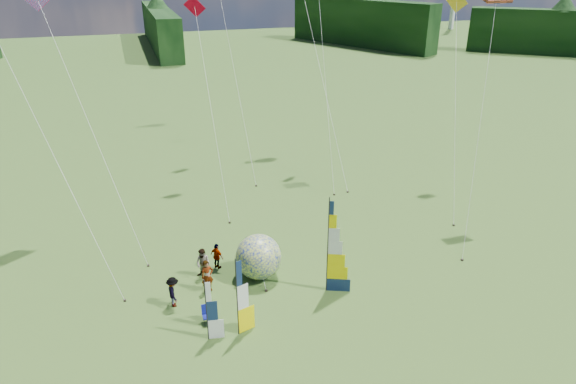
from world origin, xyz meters
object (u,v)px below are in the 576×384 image
object	(u,v)px
feather_banner_main	(328,248)
side_banner_left	(237,299)
spectator_a	(207,276)
side_banner_far	(207,311)
bol_inflatable	(258,257)
camp_chair	(208,315)
spectator_b	(203,264)
spectator_c	(173,292)
spectator_d	(217,256)
kite_whale	(319,56)

from	to	relation	value
feather_banner_main	side_banner_left	distance (m)	5.50
feather_banner_main	spectator_a	bearing A→B (deg)	-175.19
feather_banner_main	spectator_a	size ratio (longest dim) A/B	2.88
side_banner_left	side_banner_far	world-z (taller)	side_banner_left
bol_inflatable	side_banner_left	bearing A→B (deg)	-116.03
spectator_a	camp_chair	world-z (taller)	spectator_a
bol_inflatable	spectator_b	world-z (taller)	bol_inflatable
feather_banner_main	camp_chair	xyz separation A→B (m)	(-6.32, -0.71, -2.14)
bol_inflatable	spectator_b	size ratio (longest dim) A/B	1.43
spectator_c	spectator_d	size ratio (longest dim) A/B	1.06
bol_inflatable	camp_chair	xyz separation A→B (m)	(-3.31, -3.07, -0.77)
feather_banner_main	side_banner_far	xyz separation A→B (m)	(-6.50, -1.87, -1.05)
spectator_a	spectator_b	bearing A→B (deg)	78.34
side_banner_far	spectator_d	xyz separation A→B (m)	(1.49, 5.72, -0.78)
camp_chair	spectator_b	bearing A→B (deg)	82.76
feather_banner_main	spectator_b	size ratio (longest dim) A/B	3.01
bol_inflatable	feather_banner_main	bearing A→B (deg)	-38.08
spectator_d	spectator_a	bearing A→B (deg)	120.56
spectator_b	side_banner_left	bearing A→B (deg)	-43.38
camp_chair	side_banner_far	bearing A→B (deg)	-99.33
side_banner_left	camp_chair	xyz separation A→B (m)	(-1.22, 1.23, -1.49)
side_banner_far	spectator_d	world-z (taller)	side_banner_far
spectator_b	spectator_d	distance (m)	1.09
feather_banner_main	spectator_a	distance (m)	6.39
feather_banner_main	kite_whale	distance (m)	19.63
spectator_d	kite_whale	world-z (taller)	kite_whale
bol_inflatable	kite_whale	bearing A→B (deg)	59.09
spectator_d	bol_inflatable	bearing A→B (deg)	-162.44
side_banner_left	camp_chair	world-z (taller)	side_banner_left
spectator_c	spectator_d	xyz separation A→B (m)	(2.69, 2.72, -0.05)
spectator_a	kite_whale	bearing A→B (deg)	41.02
spectator_c	spectator_d	world-z (taller)	spectator_c
camp_chair	kite_whale	distance (m)	23.65
bol_inflatable	kite_whale	distance (m)	19.31
bol_inflatable	camp_chair	bearing A→B (deg)	-137.18
side_banner_left	kite_whale	bearing A→B (deg)	43.56
side_banner_left	spectator_d	xyz separation A→B (m)	(0.10, 5.79, -1.18)
spectator_c	camp_chair	bearing A→B (deg)	-147.04
spectator_b	spectator_d	world-z (taller)	spectator_b
side_banner_far	spectator_a	world-z (taller)	side_banner_far
spectator_d	camp_chair	distance (m)	4.76
spectator_a	spectator_d	bearing A→B (deg)	54.68
side_banner_far	spectator_c	xyz separation A→B (m)	(-1.20, 3.00, -0.73)
spectator_c	spectator_b	bearing A→B (deg)	-45.42
spectator_d	feather_banner_main	bearing A→B (deg)	-163.29
spectator_c	kite_whale	bearing A→B (deg)	-43.86
spectator_a	kite_whale	world-z (taller)	kite_whale
side_banner_left	spectator_b	distance (m)	5.30
side_banner_left	spectator_a	world-z (taller)	side_banner_left
spectator_b	feather_banner_main	bearing A→B (deg)	9.63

